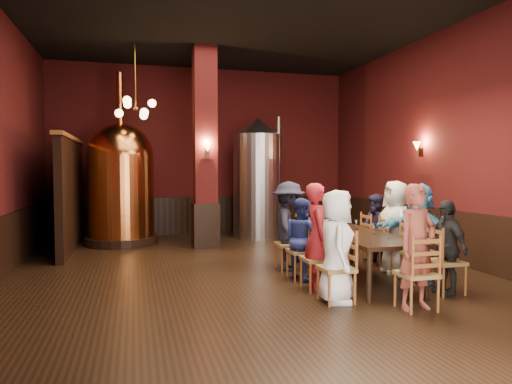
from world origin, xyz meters
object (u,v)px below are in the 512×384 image
object	(u,v)px
rose_vase	(327,213)
dining_table	(359,238)
person_0	(336,246)
person_2	(302,238)
steel_vessel	(258,178)
person_1	(317,236)
copper_kettle	(121,182)

from	to	relation	value
rose_vase	dining_table	bearing A→B (deg)	-83.45
person_0	person_2	xyz separation A→B (m)	(0.01, 1.33, -0.09)
person_0	steel_vessel	distance (m)	5.91
person_0	person_1	size ratio (longest dim) A/B	0.96
person_0	copper_kettle	bearing A→B (deg)	44.86
person_2	steel_vessel	distance (m)	4.62
person_1	rose_vase	size ratio (longest dim) A/B	4.39
person_0	steel_vessel	world-z (taller)	steel_vessel
person_1	person_2	distance (m)	0.67
copper_kettle	rose_vase	size ratio (longest dim) A/B	11.22
dining_table	steel_vessel	world-z (taller)	steel_vessel
person_2	rose_vase	distance (m)	1.04
steel_vessel	rose_vase	size ratio (longest dim) A/B	8.59
dining_table	person_2	distance (m)	0.91
person_1	person_2	world-z (taller)	person_1
dining_table	person_2	xyz separation A→B (m)	(-0.85, 0.34, -0.03)
person_0	person_2	bearing A→B (deg)	17.35
person_2	rose_vase	bearing A→B (deg)	-66.10
dining_table	person_0	bearing A→B (deg)	-130.36
person_0	copper_kettle	distance (m)	6.40
person_2	copper_kettle	xyz separation A→B (m)	(-2.90, 4.33, 0.81)
person_0	rose_vase	world-z (taller)	person_0
person_1	copper_kettle	distance (m)	5.81
copper_kettle	steel_vessel	distance (m)	3.40
person_1	steel_vessel	world-z (taller)	steel_vessel
dining_table	copper_kettle	world-z (taller)	copper_kettle
dining_table	person_1	distance (m)	0.92
rose_vase	copper_kettle	bearing A→B (deg)	134.76
dining_table	steel_vessel	bearing A→B (deg)	94.60
copper_kettle	steel_vessel	xyz separation A→B (m)	(3.40, 0.18, 0.07)
copper_kettle	person_2	bearing A→B (deg)	-56.16
person_1	steel_vessel	xyz separation A→B (m)	(0.50, 5.17, 0.75)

